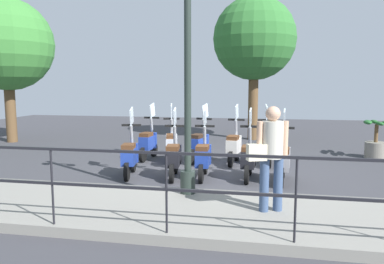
{
  "coord_description": "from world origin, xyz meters",
  "views": [
    {
      "loc": [
        -8.7,
        -1.18,
        2.06
      ],
      "look_at": [
        0.2,
        0.5,
        0.9
      ],
      "focal_mm": 35.0,
      "sensor_mm": 36.0,
      "label": 1
    }
  ],
  "objects_px": {
    "scooter_far_3": "(172,144)",
    "tree_large": "(6,45)",
    "scooter_near_0": "(283,160)",
    "scooter_far_4": "(148,142)",
    "scooter_near_4": "(130,155)",
    "scooter_far_0": "(267,146)",
    "scooter_near_3": "(174,157)",
    "scooter_near_2": "(203,157)",
    "pedestrian_with_bag": "(271,151)",
    "scooter_near_1": "(249,158)",
    "scooter_far_2": "(200,144)",
    "potted_palm": "(376,142)",
    "scooter_far_1": "(234,146)",
    "lamp_post_near": "(188,89)",
    "tree_distant": "(254,39)"
  },
  "relations": [
    {
      "from": "lamp_post_near",
      "to": "tree_distant",
      "type": "xyz_separation_m",
      "value": [
        7.76,
        -0.91,
        1.7
      ]
    },
    {
      "from": "tree_distant",
      "to": "scooter_near_1",
      "type": "bearing_deg",
      "value": -179.23
    },
    {
      "from": "tree_large",
      "to": "scooter_far_2",
      "type": "xyz_separation_m",
      "value": [
        -2.16,
        -7.2,
        -2.93
      ]
    },
    {
      "from": "scooter_far_4",
      "to": "scooter_near_2",
      "type": "bearing_deg",
      "value": -130.64
    },
    {
      "from": "tree_large",
      "to": "scooter_far_0",
      "type": "relative_size",
      "value": 3.27
    },
    {
      "from": "lamp_post_near",
      "to": "scooter_near_1",
      "type": "relative_size",
      "value": 2.69
    },
    {
      "from": "pedestrian_with_bag",
      "to": "scooter_far_0",
      "type": "xyz_separation_m",
      "value": [
        4.01,
        0.0,
        -0.6
      ]
    },
    {
      "from": "scooter_far_1",
      "to": "scooter_far_0",
      "type": "bearing_deg",
      "value": -80.7
    },
    {
      "from": "scooter_near_0",
      "to": "scooter_near_2",
      "type": "bearing_deg",
      "value": 93.96
    },
    {
      "from": "scooter_near_3",
      "to": "scooter_far_0",
      "type": "bearing_deg",
      "value": -56.19
    },
    {
      "from": "scooter_near_1",
      "to": "scooter_far_2",
      "type": "bearing_deg",
      "value": 41.85
    },
    {
      "from": "tree_large",
      "to": "scooter_far_2",
      "type": "relative_size",
      "value": 3.27
    },
    {
      "from": "scooter_far_1",
      "to": "scooter_near_3",
      "type": "bearing_deg",
      "value": 152.18
    },
    {
      "from": "scooter_far_1",
      "to": "potted_palm",
      "type": "bearing_deg",
      "value": -61.71
    },
    {
      "from": "pedestrian_with_bag",
      "to": "scooter_near_4",
      "type": "xyz_separation_m",
      "value": [
        2.22,
        3.03,
        -0.6
      ]
    },
    {
      "from": "scooter_near_1",
      "to": "scooter_far_0",
      "type": "bearing_deg",
      "value": -11.98
    },
    {
      "from": "scooter_near_4",
      "to": "scooter_far_0",
      "type": "height_order",
      "value": "same"
    },
    {
      "from": "potted_palm",
      "to": "scooter_near_2",
      "type": "relative_size",
      "value": 0.69
    },
    {
      "from": "tree_large",
      "to": "scooter_near_2",
      "type": "distance_m",
      "value": 9.01
    },
    {
      "from": "tree_distant",
      "to": "scooter_far_4",
      "type": "relative_size",
      "value": 3.39
    },
    {
      "from": "scooter_far_2",
      "to": "tree_large",
      "type": "bearing_deg",
      "value": 89.42
    },
    {
      "from": "scooter_near_2",
      "to": "scooter_far_4",
      "type": "distance_m",
      "value": 2.55
    },
    {
      "from": "scooter_near_0",
      "to": "tree_large",
      "type": "bearing_deg",
      "value": 71.63
    },
    {
      "from": "scooter_near_2",
      "to": "scooter_far_2",
      "type": "xyz_separation_m",
      "value": [
        1.74,
        0.37,
        0.0
      ]
    },
    {
      "from": "pedestrian_with_bag",
      "to": "scooter_near_1",
      "type": "xyz_separation_m",
      "value": [
        2.44,
        0.41,
        -0.6
      ]
    },
    {
      "from": "potted_palm",
      "to": "scooter_near_0",
      "type": "relative_size",
      "value": 0.69
    },
    {
      "from": "pedestrian_with_bag",
      "to": "lamp_post_near",
      "type": "bearing_deg",
      "value": 43.11
    },
    {
      "from": "lamp_post_near",
      "to": "scooter_far_4",
      "type": "relative_size",
      "value": 2.69
    },
    {
      "from": "potted_palm",
      "to": "scooter_far_1",
      "type": "bearing_deg",
      "value": 111.69
    },
    {
      "from": "scooter_far_3",
      "to": "tree_large",
      "type": "bearing_deg",
      "value": 57.39
    },
    {
      "from": "scooter_near_0",
      "to": "scooter_far_3",
      "type": "height_order",
      "value": "same"
    },
    {
      "from": "tree_large",
      "to": "scooter_near_2",
      "type": "bearing_deg",
      "value": -117.3
    },
    {
      "from": "tree_large",
      "to": "scooter_near_1",
      "type": "relative_size",
      "value": 3.27
    },
    {
      "from": "lamp_post_near",
      "to": "scooter_far_0",
      "type": "height_order",
      "value": "lamp_post_near"
    },
    {
      "from": "tree_distant",
      "to": "scooter_near_3",
      "type": "relative_size",
      "value": 3.39
    },
    {
      "from": "scooter_near_0",
      "to": "scooter_near_1",
      "type": "bearing_deg",
      "value": 85.6
    },
    {
      "from": "tree_distant",
      "to": "scooter_far_0",
      "type": "bearing_deg",
      "value": -173.74
    },
    {
      "from": "scooter_far_2",
      "to": "potted_palm",
      "type": "bearing_deg",
      "value": -57.29
    },
    {
      "from": "scooter_near_0",
      "to": "scooter_far_4",
      "type": "distance_m",
      "value": 3.95
    },
    {
      "from": "scooter_near_3",
      "to": "scooter_near_2",
      "type": "bearing_deg",
      "value": -88.34
    },
    {
      "from": "tree_large",
      "to": "tree_distant",
      "type": "distance_m",
      "value": 8.75
    },
    {
      "from": "potted_palm",
      "to": "scooter_far_0",
      "type": "bearing_deg",
      "value": 116.38
    },
    {
      "from": "lamp_post_near",
      "to": "scooter_near_1",
      "type": "height_order",
      "value": "lamp_post_near"
    },
    {
      "from": "scooter_near_1",
      "to": "scooter_far_1",
      "type": "height_order",
      "value": "same"
    },
    {
      "from": "tree_distant",
      "to": "scooter_far_1",
      "type": "bearing_deg",
      "value": 175.5
    },
    {
      "from": "scooter_near_3",
      "to": "scooter_far_3",
      "type": "xyz_separation_m",
      "value": [
        1.71,
        0.47,
        0.0
      ]
    },
    {
      "from": "pedestrian_with_bag",
      "to": "scooter_far_4",
      "type": "xyz_separation_m",
      "value": [
        4.14,
        3.2,
        -0.6
      ]
    },
    {
      "from": "scooter_near_2",
      "to": "scooter_near_3",
      "type": "height_order",
      "value": "same"
    },
    {
      "from": "scooter_near_1",
      "to": "scooter_near_4",
      "type": "height_order",
      "value": "same"
    },
    {
      "from": "scooter_near_0",
      "to": "scooter_far_3",
      "type": "relative_size",
      "value": 1.0
    }
  ]
}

